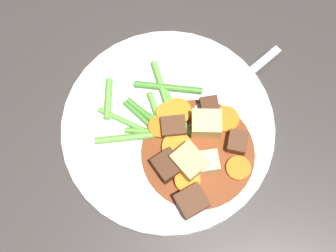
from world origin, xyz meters
name	(u,v)px	position (x,y,z in m)	size (l,w,h in m)	color
ground_plane	(168,129)	(0.00, 0.00, 0.00)	(3.00, 3.00, 0.00)	#383330
dinner_plate	(168,128)	(0.00, 0.00, 0.01)	(0.26, 0.26, 0.01)	white
stew_sauce	(198,153)	(0.05, -0.01, 0.01)	(0.13, 0.13, 0.00)	brown
carrot_slice_0	(177,148)	(0.03, -0.02, 0.02)	(0.04, 0.04, 0.01)	orange
carrot_slice_1	(226,120)	(0.05, 0.05, 0.02)	(0.03, 0.03, 0.01)	orange
carrot_slice_2	(167,114)	(-0.01, 0.01, 0.02)	(0.03, 0.03, 0.01)	orange
carrot_slice_3	(187,181)	(0.06, -0.04, 0.02)	(0.03, 0.03, 0.01)	orange
carrot_slice_4	(160,127)	(-0.01, -0.01, 0.02)	(0.03, 0.03, 0.01)	orange
carrot_slice_5	(180,114)	(0.00, 0.02, 0.02)	(0.03, 0.03, 0.01)	orange
carrot_slice_6	(238,168)	(0.10, 0.01, 0.02)	(0.03, 0.03, 0.01)	orange
potato_chunk_0	(189,162)	(0.05, -0.03, 0.03)	(0.03, 0.04, 0.03)	#DBBC6B
potato_chunk_1	(206,124)	(0.04, 0.02, 0.03)	(0.03, 0.03, 0.03)	#E5CC7A
potato_chunk_2	(206,163)	(0.06, -0.01, 0.02)	(0.03, 0.02, 0.02)	#EAD68C
meat_chunk_0	(209,109)	(0.03, 0.04, 0.02)	(0.03, 0.02, 0.02)	#4C2B19
meat_chunk_1	(172,130)	(0.01, 0.00, 0.02)	(0.02, 0.03, 0.02)	#56331E
meat_chunk_2	(237,143)	(0.08, 0.03, 0.02)	(0.03, 0.02, 0.02)	#56331E
meat_chunk_3	(167,166)	(0.03, -0.04, 0.03)	(0.03, 0.03, 0.02)	#4C2B19
meat_chunk_4	(192,201)	(0.08, -0.06, 0.02)	(0.03, 0.03, 0.02)	#56331E
green_bean_0	(153,131)	(-0.01, -0.02, 0.02)	(0.01, 0.01, 0.07)	#599E38
green_bean_1	(159,117)	(-0.01, 0.00, 0.02)	(0.01, 0.01, 0.07)	#66AD42
green_bean_2	(161,124)	(-0.01, 0.00, 0.02)	(0.01, 0.01, 0.06)	#66AD42
green_bean_3	(145,120)	(-0.03, -0.01, 0.02)	(0.01, 0.01, 0.07)	#4C8E33
green_bean_4	(162,87)	(-0.04, 0.04, 0.02)	(0.01, 0.01, 0.07)	#66AD42
green_bean_5	(125,138)	(-0.03, -0.04, 0.02)	(0.01, 0.01, 0.07)	#66AD42
green_bean_6	(150,118)	(-0.02, -0.01, 0.02)	(0.01, 0.01, 0.07)	#4C8E33
green_bean_7	(168,87)	(-0.03, 0.04, 0.02)	(0.01, 0.01, 0.08)	#4C8E33
green_bean_8	(175,111)	(0.00, 0.02, 0.02)	(0.01, 0.01, 0.07)	#66AD42
green_bean_9	(108,99)	(-0.08, -0.02, 0.02)	(0.01, 0.01, 0.05)	#66AD42
green_bean_10	(121,120)	(-0.05, -0.03, 0.02)	(0.01, 0.01, 0.06)	#66AD42
fork	(224,93)	(0.03, 0.07, 0.01)	(0.05, 0.17, 0.00)	silver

